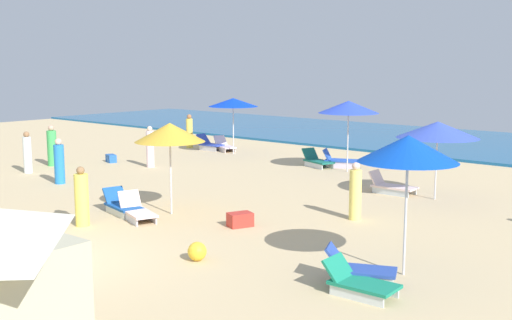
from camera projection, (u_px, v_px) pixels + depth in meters
The scene contains 26 objects.
ground_plane at pixel (34, 264), 12.75m from camera, with size 60.00×60.00×0.00m, color #D5B988.
ocean at pixel (489, 145), 30.83m from camera, with size 60.00×11.48×0.12m, color #195E97.
umbrella_0 at pixel (408, 149), 11.76m from camera, with size 1.89×1.89×2.71m.
lounge_chair_0_0 at pixel (359, 282), 11.04m from camera, with size 1.31×0.72×0.60m.
lounge_chair_0_1 at pixel (359, 270), 11.62m from camera, with size 1.41×1.06×0.69m.
umbrella_2 at pixel (170, 132), 16.68m from camera, with size 1.88×1.88×2.47m.
lounge_chair_2_0 at pixel (122, 205), 17.01m from camera, with size 1.50×0.89×0.64m.
lounge_chair_2_1 at pixel (137, 211), 16.38m from camera, with size 1.60×1.03×0.66m.
umbrella_3 at pixel (233, 102), 27.85m from camera, with size 2.20×2.20×2.50m.
lounge_chair_3_0 at pixel (210, 144), 29.39m from camera, with size 1.34×0.65×0.73m.
lounge_chair_3_1 at pixel (224, 146), 29.15m from camera, with size 1.58×1.11×0.66m.
umbrella_4 at pixel (438, 130), 18.50m from camera, with size 2.41×2.41×2.34m.
lounge_chair_4_0 at pixel (391, 186), 19.65m from camera, with size 1.47×0.70×0.67m.
umbrella_5 at pixel (349, 107), 23.24m from camera, with size 2.25×2.25×2.66m.
lounge_chair_5_0 at pixel (317, 161), 24.65m from camera, with size 1.53×1.01×0.68m.
lounge_chair_5_1 at pixel (340, 160), 24.56m from camera, with size 1.56×1.14×0.71m.
beachgoer_0 at pixel (59, 163), 21.18m from camera, with size 0.41×0.41×1.54m.
beachgoer_1 at pixel (82, 199), 15.67m from camera, with size 0.47×0.47×1.51m.
beachgoer_2 at pixel (189, 132), 30.14m from camera, with size 0.35×0.35×1.62m.
beachgoer_3 at pixel (150, 148), 24.53m from camera, with size 0.42×0.42×1.62m.
beachgoer_5 at pixel (52, 147), 24.87m from camera, with size 0.50×0.50×1.61m.
beachgoer_6 at pixel (355, 193), 16.30m from camera, with size 0.40×0.40×1.51m.
beachgoer_7 at pixel (27, 153), 23.23m from camera, with size 0.40×0.40×1.55m.
cooler_box_0 at pixel (240, 220), 15.68m from camera, with size 0.59×0.40×0.35m, color red.
cooler_box_1 at pixel (111, 158), 25.82m from camera, with size 0.52×0.31×0.32m, color blue.
beach_ball_2 at pixel (197, 251), 12.96m from camera, with size 0.40×0.40×0.40m, color yellow.
Camera 1 is at (11.46, -6.30, 4.04)m, focal length 44.17 mm.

